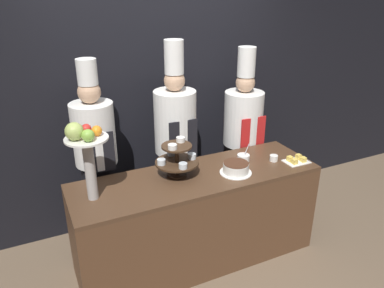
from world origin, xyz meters
The scene contains 12 objects.
ground_plane centered at (0.00, 0.00, 0.00)m, with size 14.00×14.00×0.00m, color brown.
wall_back centered at (0.00, 1.24, 1.40)m, with size 10.00×0.06×2.80m.
buffet_counter centered at (0.00, 0.33, 0.43)m, with size 2.13×0.66×0.86m.
tiered_stand centered at (-0.15, 0.40, 1.02)m, with size 0.37×0.37×0.32m.
fruit_pedestal centered at (-0.88, 0.33, 1.28)m, with size 0.31×0.31×0.62m.
cake_round centered at (0.32, 0.23, 0.91)m, with size 0.27×0.27×0.10m.
cup_white centered at (0.76, 0.28, 0.89)m, with size 0.07×0.07×0.05m.
cake_square_tray centered at (0.93, 0.18, 0.88)m, with size 0.22×0.16×0.05m.
serving_bowl_far centered at (0.51, 0.41, 0.89)m, with size 0.11×0.11×0.16m.
chef_left centered at (-0.73, 0.86, 1.00)m, with size 0.37×0.37×1.81m.
chef_center_left centered at (0.03, 0.86, 1.01)m, with size 0.39×0.39×1.91m.
chef_center_right centered at (0.79, 0.86, 0.95)m, with size 0.40×0.40×1.80m.
Camera 1 is at (-1.23, -2.19, 2.35)m, focal length 35.00 mm.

